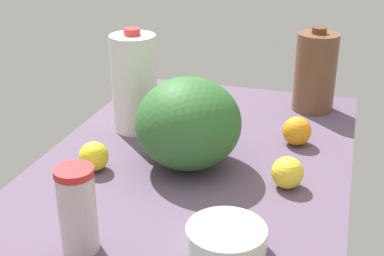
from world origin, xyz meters
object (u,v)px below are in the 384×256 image
object	(u,v)px
orange_by_jug	(297,131)
lemon_far_back	(287,173)
chocolate_milk_jug	(315,72)
mixing_bowl	(226,240)
milk_jug	(134,83)
watermelon	(188,124)
tumbler_cup	(78,210)
lemon_loose	(94,156)

from	to	relation	value
orange_by_jug	lemon_far_back	bearing A→B (deg)	1.76
orange_by_jug	chocolate_milk_jug	bearing A→B (deg)	176.46
chocolate_milk_jug	mixing_bowl	bearing A→B (deg)	-6.26
mixing_bowl	lemon_far_back	xyz separation A→B (cm)	(-27.35, 7.57, 1.10)
chocolate_milk_jug	lemon_far_back	bearing A→B (deg)	-1.07
milk_jug	watermelon	bearing A→B (deg)	50.43
tumbler_cup	lemon_loose	size ratio (longest dim) A/B	2.38
mixing_bowl	milk_jug	size ratio (longest dim) A/B	0.53
mixing_bowl	watermelon	bearing A→B (deg)	-150.90
milk_jug	lemon_loose	size ratio (longest dim) A/B	4.01
chocolate_milk_jug	milk_jug	xyz separation A→B (cm)	(29.65, -46.53, 1.60)
milk_jug	orange_by_jug	bearing A→B (deg)	93.50
milk_jug	orange_by_jug	world-z (taller)	milk_jug
tumbler_cup	watermelon	xyz separation A→B (cm)	(-38.01, 9.27, 2.51)
mixing_bowl	orange_by_jug	xyz separation A→B (cm)	(-50.79, 6.85, 1.27)
watermelon	chocolate_milk_jug	size ratio (longest dim) A/B	1.00
mixing_bowl	lemon_loose	distance (cm)	43.99
lemon_far_back	orange_by_jug	xyz separation A→B (cm)	(-23.44, -0.72, 0.16)
chocolate_milk_jug	lemon_far_back	size ratio (longest dim) A/B	3.49
lemon_far_back	orange_by_jug	bearing A→B (deg)	-178.24
lemon_far_back	lemon_loose	bearing A→B (deg)	-83.22
watermelon	mixing_bowl	bearing A→B (deg)	29.10
watermelon	orange_by_jug	world-z (taller)	watermelon
mixing_bowl	orange_by_jug	size ratio (longest dim) A/B	1.97
mixing_bowl	chocolate_milk_jug	world-z (taller)	chocolate_milk_jug
milk_jug	lemon_far_back	world-z (taller)	milk_jug
chocolate_milk_jug	lemon_loose	bearing A→B (deg)	-39.90
mixing_bowl	chocolate_milk_jug	xyz separation A→B (cm)	(-77.70, 8.52, 9.47)
lemon_far_back	milk_jug	bearing A→B (deg)	-114.42
mixing_bowl	milk_jug	bearing A→B (deg)	-141.65
lemon_far_back	lemon_loose	xyz separation A→B (cm)	(5.43, -45.70, -0.08)
chocolate_milk_jug	tumbler_cup	bearing A→B (deg)	-22.35
tumbler_cup	lemon_loose	bearing A→B (deg)	-158.09
mixing_bowl	chocolate_milk_jug	size ratio (longest dim) A/B	0.59
lemon_loose	chocolate_milk_jug	bearing A→B (deg)	140.10
mixing_bowl	lemon_loose	world-z (taller)	lemon_loose
mixing_bowl	tumbler_cup	distance (cm)	28.03
mixing_bowl	lemon_far_back	world-z (taller)	lemon_far_back
chocolate_milk_jug	orange_by_jug	world-z (taller)	chocolate_milk_jug
mixing_bowl	tumbler_cup	xyz separation A→B (cm)	(7.22, -26.40, 6.02)
tumbler_cup	chocolate_milk_jug	size ratio (longest dim) A/B	0.67
orange_by_jug	tumbler_cup	bearing A→B (deg)	-29.82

